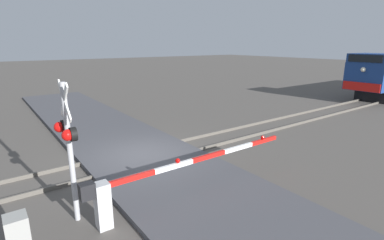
% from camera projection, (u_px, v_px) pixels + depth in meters
% --- Properties ---
extents(ground_plane, '(160.00, 160.00, 0.00)m').
position_uv_depth(ground_plane, '(143.00, 158.00, 12.00)').
color(ground_plane, '#514C47').
extents(rail_track_left, '(0.08, 80.00, 0.15)m').
position_uv_depth(rail_track_left, '(135.00, 151.00, 12.55)').
color(rail_track_left, '#59544C').
rests_on(rail_track_left, ground_plane).
extents(rail_track_right, '(0.08, 80.00, 0.15)m').
position_uv_depth(rail_track_right, '(151.00, 162.00, 11.42)').
color(rail_track_right, '#59544C').
rests_on(rail_track_right, ground_plane).
extents(road_surface, '(36.00, 4.61, 0.16)m').
position_uv_depth(road_surface, '(143.00, 156.00, 11.98)').
color(road_surface, '#47474C').
rests_on(road_surface, ground_plane).
extents(crossing_signal, '(1.18, 0.33, 3.74)m').
position_uv_depth(crossing_signal, '(68.00, 139.00, 7.24)').
color(crossing_signal, '#ADADB2').
rests_on(crossing_signal, ground_plane).
extents(crossing_gate, '(0.36, 7.20, 1.36)m').
position_uv_depth(crossing_gate, '(141.00, 185.00, 7.89)').
color(crossing_gate, silver).
rests_on(crossing_gate, ground_plane).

